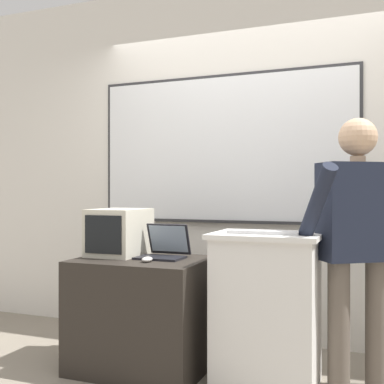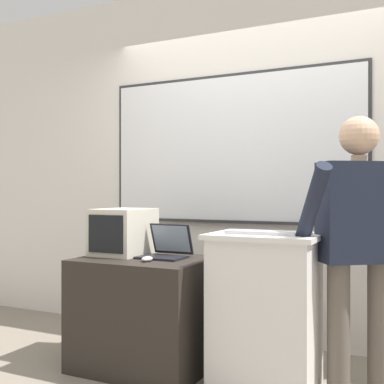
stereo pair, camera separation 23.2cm
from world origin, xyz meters
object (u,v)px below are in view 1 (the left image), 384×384
Objects in this scene: computer_mouse_by_laptop at (147,259)px; crt_monitor at (119,232)px; side_desk at (142,314)px; person_presenter at (358,232)px; computer_mouse_by_keyboard at (309,232)px; laptop at (164,248)px; lectern_podium at (267,309)px; wireless_keyboard at (264,232)px.

computer_mouse_by_laptop is 0.23× the size of crt_monitor.
side_desk is at bearing -22.17° from crt_monitor.
side_desk is at bearing 127.48° from computer_mouse_by_laptop.
computer_mouse_by_keyboard is (-0.26, -0.18, 0.00)m from person_presenter.
crt_monitor reaches higher than side_desk.
computer_mouse_by_laptop is (0.10, -0.13, 0.39)m from side_desk.
laptop is at bearing 149.13° from person_presenter.
laptop is 0.71× the size of crt_monitor.
side_desk is 0.42m from computer_mouse_by_laptop.
person_presenter is at bearing 2.20° from crt_monitor.
computer_mouse_by_keyboard is (1.10, -0.03, 0.58)m from side_desk.
lectern_podium is 0.81m from computer_mouse_by_laptop.
side_desk is 8.60× the size of computer_mouse_by_laptop.
lectern_podium is 0.57× the size of person_presenter.
lectern_podium is 0.84m from side_desk.
person_presenter reaches higher than computer_mouse_by_keyboard.
computer_mouse_by_laptop is at bearing -34.33° from crt_monitor.
laptop is 0.36m from crt_monitor.
wireless_keyboard is at bearing -93.15° from lectern_podium.
crt_monitor is at bearing 176.25° from lectern_podium.
lectern_podium is at bearing 1.64° from side_desk.
person_presenter reaches higher than computer_mouse_by_laptop.
crt_monitor is at bearing 174.75° from computer_mouse_by_keyboard.
computer_mouse_by_laptop is at bearing -167.93° from lectern_podium.
person_presenter is 3.81× the size of wireless_keyboard.
laptop is 0.24m from computer_mouse_by_laptop.
laptop is at bearing 86.26° from computer_mouse_by_laptop.
side_desk is 0.53× the size of person_presenter.
laptop is at bearing 0.68° from crt_monitor.
crt_monitor reaches higher than laptop.
computer_mouse_by_keyboard reaches higher than side_desk.
lectern_podium is 1.09× the size of side_desk.
crt_monitor is (-0.35, -0.00, 0.10)m from laptop.
wireless_keyboard is 0.76m from computer_mouse_by_laptop.
lectern_podium is at bearing 12.07° from computer_mouse_by_laptop.
crt_monitor is at bearing 148.70° from person_presenter.
crt_monitor reaches higher than lectern_podium.
person_presenter is 1.25m from laptop.
crt_monitor reaches higher than computer_mouse_by_laptop.
computer_mouse_by_keyboard is (0.98, -0.13, 0.15)m from laptop.
person_presenter is 1.59m from crt_monitor.
computer_mouse_by_keyboard is 1.34m from crt_monitor.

